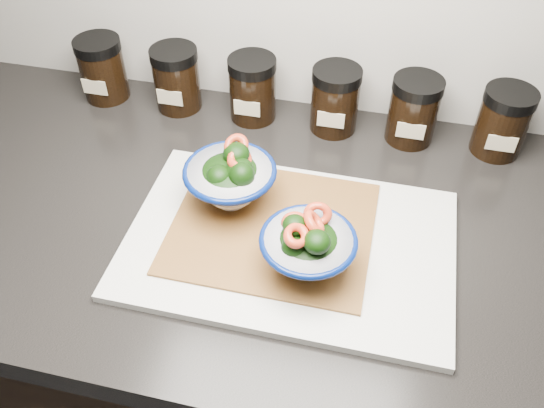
% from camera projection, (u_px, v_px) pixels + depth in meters
% --- Properties ---
extents(cabinet, '(3.43, 0.58, 0.86)m').
position_uv_depth(cabinet, '(263.00, 376.00, 1.18)').
color(cabinet, black).
rests_on(cabinet, ground).
extents(countertop, '(3.50, 0.60, 0.04)m').
position_uv_depth(countertop, '(260.00, 226.00, 0.86)').
color(countertop, black).
rests_on(countertop, cabinet).
extents(cutting_board, '(0.45, 0.30, 0.01)m').
position_uv_depth(cutting_board, '(289.00, 243.00, 0.80)').
color(cutting_board, silver).
rests_on(cutting_board, countertop).
extents(bamboo_mat, '(0.28, 0.24, 0.00)m').
position_uv_depth(bamboo_mat, '(272.00, 227.00, 0.81)').
color(bamboo_mat, '#945F2C').
rests_on(bamboo_mat, cutting_board).
extents(bowl_left, '(0.13, 0.13, 0.10)m').
position_uv_depth(bowl_left, '(231.00, 179.00, 0.82)').
color(bowl_left, white).
rests_on(bowl_left, bamboo_mat).
extents(bowl_right, '(0.13, 0.13, 0.10)m').
position_uv_depth(bowl_right, '(307.00, 247.00, 0.73)').
color(bowl_right, white).
rests_on(bowl_right, bamboo_mat).
extents(spice_jar_a, '(0.08, 0.08, 0.11)m').
position_uv_depth(spice_jar_a, '(102.00, 69.00, 1.03)').
color(spice_jar_a, black).
rests_on(spice_jar_a, countertop).
extents(spice_jar_b, '(0.08, 0.08, 0.11)m').
position_uv_depth(spice_jar_b, '(176.00, 79.00, 1.00)').
color(spice_jar_b, black).
rests_on(spice_jar_b, countertop).
extents(spice_jar_c, '(0.08, 0.08, 0.11)m').
position_uv_depth(spice_jar_c, '(253.00, 89.00, 0.98)').
color(spice_jar_c, black).
rests_on(spice_jar_c, countertop).
extents(spice_jar_d, '(0.08, 0.08, 0.11)m').
position_uv_depth(spice_jar_d, '(335.00, 100.00, 0.96)').
color(spice_jar_d, black).
rests_on(spice_jar_d, countertop).
extents(spice_jar_e, '(0.08, 0.08, 0.11)m').
position_uv_depth(spice_jar_e, '(413.00, 110.00, 0.94)').
color(spice_jar_e, black).
rests_on(spice_jar_e, countertop).
extents(spice_jar_f, '(0.08, 0.08, 0.11)m').
position_uv_depth(spice_jar_f, '(503.00, 122.00, 0.92)').
color(spice_jar_f, black).
rests_on(spice_jar_f, countertop).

